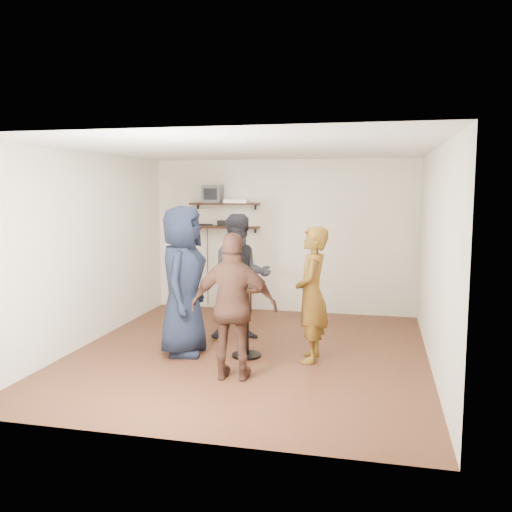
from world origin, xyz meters
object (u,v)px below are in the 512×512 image
(side_table, at_px, (237,287))
(person_plaid, at_px, (312,294))
(drinks_table, at_px, (246,312))
(person_dark, at_px, (241,277))
(person_navy, at_px, (183,281))
(dvd_deck, at_px, (236,201))
(crt_monitor, at_px, (213,194))
(radio, at_px, (224,223))
(person_brown, at_px, (234,307))

(side_table, relative_size, person_plaid, 0.34)
(side_table, distance_m, person_plaid, 2.67)
(drinks_table, bearing_deg, side_table, 107.76)
(person_dark, xyz_separation_m, person_navy, (-0.54, -0.84, 0.07))
(dvd_deck, bearing_deg, crt_monitor, 180.00)
(crt_monitor, relative_size, drinks_table, 0.36)
(side_table, relative_size, drinks_table, 0.64)
(dvd_deck, xyz_separation_m, side_table, (0.09, -0.31, -1.43))
(crt_monitor, relative_size, person_navy, 0.17)
(crt_monitor, bearing_deg, radio, 0.00)
(drinks_table, height_order, person_dark, person_dark)
(side_table, bearing_deg, dvd_deck, 105.98)
(dvd_deck, bearing_deg, side_table, -74.02)
(side_table, xyz_separation_m, person_navy, (-0.11, -2.26, 0.48))
(person_navy, bearing_deg, radio, 0.06)
(side_table, xyz_separation_m, person_brown, (0.76, -3.01, 0.35))
(side_table, distance_m, drinks_table, 2.31)
(crt_monitor, height_order, person_dark, crt_monitor)
(side_table, relative_size, person_brown, 0.34)
(dvd_deck, distance_m, person_dark, 2.07)
(person_navy, bearing_deg, crt_monitor, 4.29)
(crt_monitor, height_order, person_plaid, crt_monitor)
(radio, xyz_separation_m, drinks_table, (1.02, -2.50, -0.95))
(person_brown, bearing_deg, drinks_table, -90.00)
(radio, height_order, person_plaid, person_plaid)
(crt_monitor, relative_size, dvd_deck, 0.80)
(dvd_deck, distance_m, person_plaid, 3.14)
(dvd_deck, xyz_separation_m, person_plaid, (1.61, -2.48, -1.07))
(person_navy, bearing_deg, person_brown, -135.05)
(person_navy, height_order, person_brown, person_navy)
(radio, relative_size, drinks_table, 0.25)
(radio, relative_size, person_navy, 0.12)
(dvd_deck, xyz_separation_m, person_dark, (0.52, -1.73, -1.01))
(radio, relative_size, person_brown, 0.13)
(side_table, height_order, person_dark, person_dark)
(radio, xyz_separation_m, side_table, (0.31, -0.31, -1.05))
(crt_monitor, xyz_separation_m, person_plaid, (2.03, -2.48, -1.19))
(person_plaid, bearing_deg, person_brown, -43.83)
(side_table, bearing_deg, person_plaid, -54.93)
(crt_monitor, bearing_deg, person_dark, -61.60)
(dvd_deck, relative_size, person_navy, 0.21)
(dvd_deck, relative_size, person_brown, 0.24)
(person_brown, bearing_deg, person_dark, -82.42)
(person_plaid, distance_m, person_navy, 1.64)
(person_navy, bearing_deg, dvd_deck, -4.96)
(person_dark, bearing_deg, crt_monitor, 98.93)
(crt_monitor, xyz_separation_m, drinks_table, (1.21, -2.50, -1.45))
(crt_monitor, distance_m, drinks_table, 3.13)
(side_table, xyz_separation_m, person_plaid, (1.52, -2.17, 0.36))
(drinks_table, relative_size, person_dark, 0.50)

